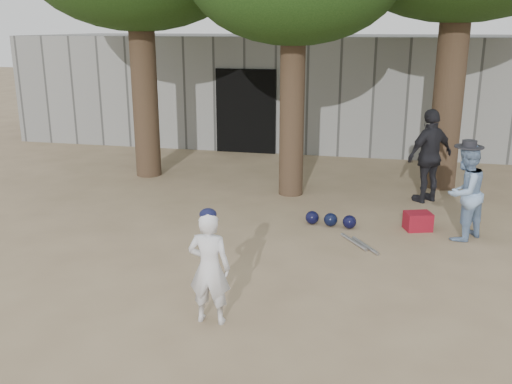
% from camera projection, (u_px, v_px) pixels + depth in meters
% --- Properties ---
extents(ground, '(70.00, 70.00, 0.00)m').
position_uv_depth(ground, '(197.00, 276.00, 7.75)').
color(ground, '#937C5E').
rests_on(ground, ground).
extents(boy_player, '(0.49, 0.32, 1.33)m').
position_uv_depth(boy_player, '(209.00, 268.00, 6.39)').
color(boy_player, silver).
rests_on(boy_player, ground).
extents(spectator_blue, '(0.92, 0.94, 1.53)m').
position_uv_depth(spectator_blue, '(464.00, 193.00, 8.91)').
color(spectator_blue, '#819FC7').
rests_on(spectator_blue, ground).
extents(spectator_dark, '(1.08, 1.02, 1.79)m').
position_uv_depth(spectator_dark, '(430.00, 156.00, 10.81)').
color(spectator_dark, black).
rests_on(spectator_dark, ground).
extents(red_bag, '(0.50, 0.44, 0.30)m').
position_uv_depth(red_bag, '(418.00, 221.00, 9.48)').
color(red_bag, maroon).
rests_on(red_bag, ground).
extents(back_building, '(16.00, 5.24, 3.00)m').
position_uv_depth(back_building, '(305.00, 87.00, 17.00)').
color(back_building, gray).
rests_on(back_building, ground).
extents(helmet_row, '(0.87, 0.32, 0.23)m').
position_uv_depth(helmet_row, '(331.00, 220.00, 9.66)').
color(helmet_row, black).
rests_on(helmet_row, ground).
extents(bat_pile, '(0.63, 0.75, 0.06)m').
position_uv_depth(bat_pile, '(360.00, 244.00, 8.83)').
color(bat_pile, '#ACABB2').
rests_on(bat_pile, ground).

